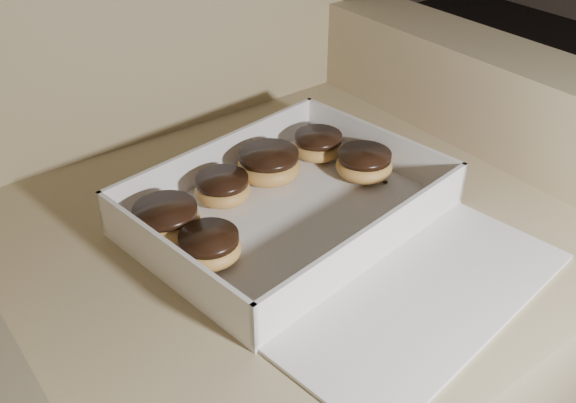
{
  "coord_description": "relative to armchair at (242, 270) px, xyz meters",
  "views": [
    {
      "loc": [
        -0.72,
        0.17,
        0.93
      ],
      "look_at": [
        -0.31,
        0.72,
        0.47
      ],
      "focal_mm": 40.0,
      "sensor_mm": 36.0,
      "label": 1
    }
  ],
  "objects": [
    {
      "name": "donut_c",
      "position": [
        -0.03,
        -0.01,
        0.16
      ],
      "size": [
        0.07,
        0.07,
        0.04
      ],
      "color": "#DC9E4D",
      "rests_on": "bakery_box"
    },
    {
      "name": "donut_f",
      "position": [
        -0.12,
        -0.03,
        0.16
      ],
      "size": [
        0.08,
        0.08,
        0.04
      ],
      "color": "#DC9E4D",
      "rests_on": "bakery_box"
    },
    {
      "name": "crumb_b",
      "position": [
        0.18,
        -0.19,
        0.14
      ],
      "size": [
        0.01,
        0.01,
        0.0
      ],
      "primitive_type": "ellipsoid",
      "color": "black",
      "rests_on": "bakery_box"
    },
    {
      "name": "bakery_box",
      "position": [
        0.03,
        -0.12,
        0.14
      ],
      "size": [
        0.43,
        0.49,
        0.06
      ],
      "rotation": [
        0.0,
        0.0,
        0.14
      ],
      "color": "silver",
      "rests_on": "armchair"
    },
    {
      "name": "donut_d",
      "position": [
        0.15,
        0.01,
        0.16
      ],
      "size": [
        0.07,
        0.07,
        0.04
      ],
      "color": "#DC9E4D",
      "rests_on": "bakery_box"
    },
    {
      "name": "crumb_a",
      "position": [
        0.11,
        -0.19,
        0.14
      ],
      "size": [
        0.01,
        0.01,
        0.0
      ],
      "primitive_type": "ellipsoid",
      "color": "black",
      "rests_on": "bakery_box"
    },
    {
      "name": "donut_a",
      "position": [
        0.16,
        -0.08,
        0.16
      ],
      "size": [
        0.08,
        0.08,
        0.04
      ],
      "color": "#DC9E4D",
      "rests_on": "bakery_box"
    },
    {
      "name": "armchair",
      "position": [
        0.0,
        0.0,
        0.0
      ],
      "size": [
        0.95,
        0.8,
        0.99
      ],
      "color": "#8E805A",
      "rests_on": "floor"
    },
    {
      "name": "donut_b",
      "position": [
        -0.11,
        -0.1,
        0.16
      ],
      "size": [
        0.08,
        0.08,
        0.04
      ],
      "color": "#DC9E4D",
      "rests_on": "bakery_box"
    },
    {
      "name": "donut_e",
      "position": [
        0.05,
        0.0,
        0.16
      ],
      "size": [
        0.09,
        0.09,
        0.04
      ],
      "color": "#DC9E4D",
      "rests_on": "bakery_box"
    },
    {
      "name": "crumb_c",
      "position": [
        0.18,
        -0.11,
        0.14
      ],
      "size": [
        0.01,
        0.01,
        0.0
      ],
      "primitive_type": "ellipsoid",
      "color": "black",
      "rests_on": "bakery_box"
    }
  ]
}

